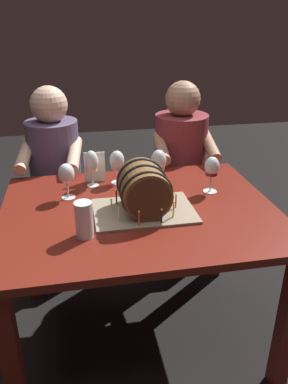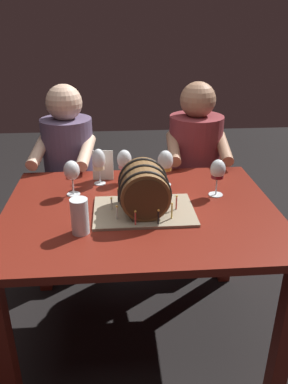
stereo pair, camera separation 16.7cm
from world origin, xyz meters
The scene contains 12 objects.
ground_plane centered at (0.00, 0.00, 0.00)m, with size 8.00×8.00×0.00m, color black.
dining_table centered at (0.00, 0.00, 0.65)m, with size 1.26×0.97×0.76m.
barrel_cake centered at (0.01, -0.04, 0.86)m, with size 0.45×0.31×0.23m.
wine_glass_rose centered at (-0.06, 0.31, 0.88)m, with size 0.08×0.08×0.18m.
wine_glass_empty centered at (-0.32, 0.17, 0.88)m, with size 0.08×0.08×0.18m.
wine_glass_amber centered at (0.15, 0.25, 0.88)m, with size 0.08×0.08×0.19m.
wine_glass_red centered at (0.38, 0.11, 0.89)m, with size 0.07×0.07×0.18m.
wine_glass_white centered at (-0.19, 0.30, 0.88)m, with size 0.07×0.07×0.19m.
beer_pint centered at (-0.26, -0.20, 0.83)m, with size 0.07×0.07×0.15m.
menu_card centered at (-0.18, 0.36, 0.84)m, with size 0.11×0.01×0.16m, color silver.
person_seated_left centered at (-0.40, 0.71, 0.55)m, with size 0.39×0.48×1.21m.
person_seated_right centered at (0.40, 0.71, 0.56)m, with size 0.39×0.48×1.21m.
Camera 2 is at (-0.10, -1.55, 1.56)m, focal length 35.56 mm.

